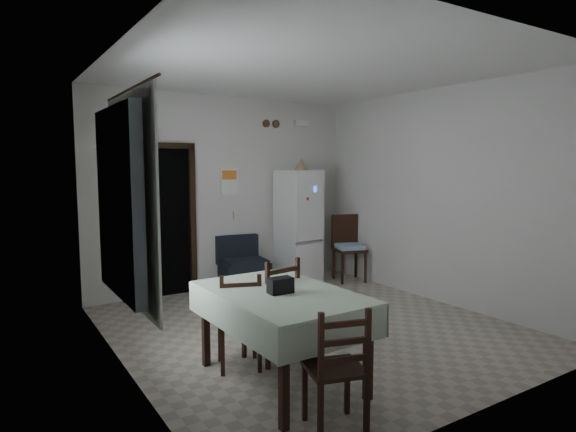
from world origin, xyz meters
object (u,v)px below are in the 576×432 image
(dining_chair_near_head, at_px, (335,367))
(corner_chair, at_px, (349,248))
(dining_table, at_px, (281,336))
(fridge, at_px, (298,226))
(dining_chair_far_left, at_px, (239,319))
(dining_chair_far_right, at_px, (270,308))
(navy_seat, at_px, (244,263))

(dining_chair_near_head, bearing_deg, corner_chair, -114.77)
(corner_chair, distance_m, dining_table, 3.82)
(fridge, height_order, dining_chair_far_left, fridge)
(dining_chair_near_head, bearing_deg, fridge, -104.09)
(dining_table, bearing_deg, dining_chair_near_head, -96.25)
(fridge, bearing_deg, dining_chair_far_left, -138.83)
(dining_chair_far_right, bearing_deg, dining_table, 60.29)
(fridge, distance_m, corner_chair, 0.91)
(corner_chair, relative_size, dining_chair_near_head, 1.16)
(dining_chair_far_left, distance_m, dining_chair_near_head, 1.32)
(dining_chair_far_left, xyz_separation_m, dining_chair_near_head, (0.09, -1.32, 0.00))
(fridge, distance_m, navy_seat, 1.10)
(corner_chair, xyz_separation_m, dining_chair_far_right, (-2.68, -2.04, -0.03))
(navy_seat, relative_size, dining_table, 0.52)
(navy_seat, xyz_separation_m, dining_table, (-1.16, -2.93, -0.00))
(corner_chair, relative_size, dining_chair_far_left, 1.17)
(dining_table, height_order, dining_chair_far_right, dining_chair_far_right)
(corner_chair, height_order, dining_chair_far_left, corner_chair)
(dining_chair_far_left, relative_size, dining_chair_far_right, 0.91)
(dining_chair_far_right, height_order, dining_chair_near_head, dining_chair_far_right)
(corner_chair, xyz_separation_m, dining_chair_far_left, (-3.03, -2.05, -0.08))
(dining_table, distance_m, dining_chair_far_left, 0.50)
(fridge, distance_m, dining_chair_far_left, 3.40)
(corner_chair, bearing_deg, dining_table, -120.90)
(dining_table, distance_m, dining_chair_near_head, 0.86)
(navy_seat, relative_size, dining_chair_near_head, 0.88)
(dining_chair_near_head, bearing_deg, dining_table, -78.74)
(dining_table, bearing_deg, dining_chair_far_right, 67.99)
(fridge, xyz_separation_m, navy_seat, (-0.98, 0.00, -0.50))
(corner_chair, relative_size, dining_chair_far_right, 1.07)
(dining_table, bearing_deg, dining_chair_far_left, 108.10)
(fridge, bearing_deg, navy_seat, 174.27)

